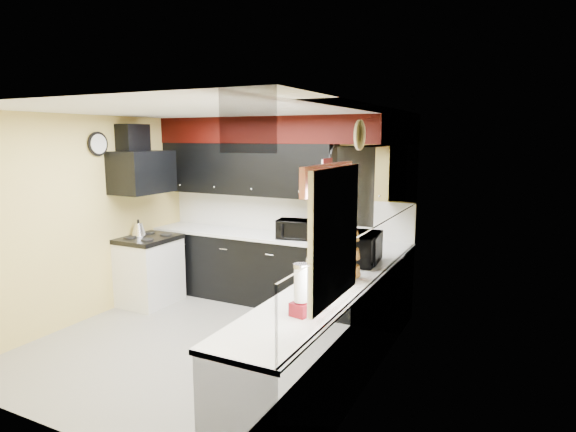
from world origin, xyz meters
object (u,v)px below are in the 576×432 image
object	(u,v)px
knife_block	(344,234)
kettle	(139,229)
utensil_crock	(329,235)
microwave	(360,248)
toaster_oven	(294,229)

from	to	relation	value
knife_block	kettle	xyz separation A→B (m)	(-2.67, -0.74, -0.04)
utensil_crock	knife_block	xyz separation A→B (m)	(0.22, -0.04, 0.03)
microwave	utensil_crock	world-z (taller)	microwave
microwave	utensil_crock	xyz separation A→B (m)	(-0.70, 0.91, -0.09)
knife_block	kettle	distance (m)	2.77
utensil_crock	kettle	size ratio (longest dim) A/B	0.73
knife_block	utensil_crock	bearing A→B (deg)	176.31
utensil_crock	microwave	bearing A→B (deg)	-52.17
utensil_crock	knife_block	distance (m)	0.23
microwave	utensil_crock	size ratio (longest dim) A/B	4.08
microwave	utensil_crock	distance (m)	1.15
toaster_oven	utensil_crock	size ratio (longest dim) A/B	3.06
utensil_crock	knife_block	world-z (taller)	knife_block
utensil_crock	kettle	distance (m)	2.57
utensil_crock	kettle	bearing A→B (deg)	-162.42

